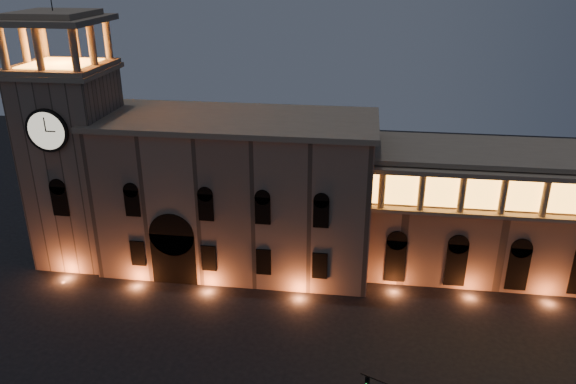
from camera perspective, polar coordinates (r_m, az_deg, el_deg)
The scene contains 3 objects.
government_building at distance 63.96m, azimuth -5.22°, elevation -0.08°, with size 30.80×12.80×17.60m.
clock_tower at distance 68.25m, azimuth -20.81°, elevation 3.32°, with size 9.80×9.80×32.40m.
colonnade_wing at distance 67.97m, azimuth 24.54°, elevation -2.06°, with size 40.60×11.50×14.50m.
Camera 1 is at (11.67, -35.47, 33.39)m, focal length 35.00 mm.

